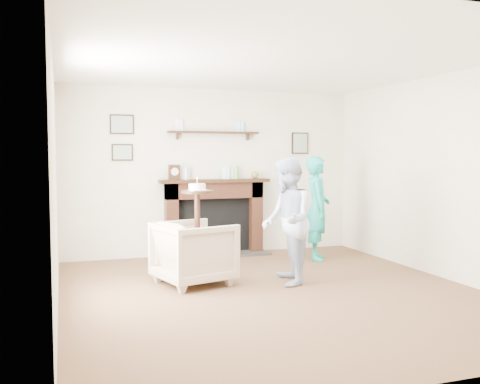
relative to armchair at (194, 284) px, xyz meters
name	(u,v)px	position (x,y,z in m)	size (l,w,h in m)	color
ground	(274,293)	(0.73, -0.69, 0.00)	(5.00, 5.00, 0.00)	brown
room_shell	(253,146)	(0.73, 0.00, 1.62)	(4.54, 5.02, 2.52)	beige
armchair	(194,284)	(0.00, 0.00, 0.00)	(0.79, 0.82, 0.74)	tan
man	(287,284)	(1.03, -0.34, 0.00)	(0.72, 0.56, 1.49)	silver
woman	(317,259)	(2.04, 0.87, 0.00)	(0.55, 0.36, 1.49)	#21AABB
pedestal_table	(197,217)	(0.10, 0.25, 0.77)	(0.39, 0.39, 1.24)	black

